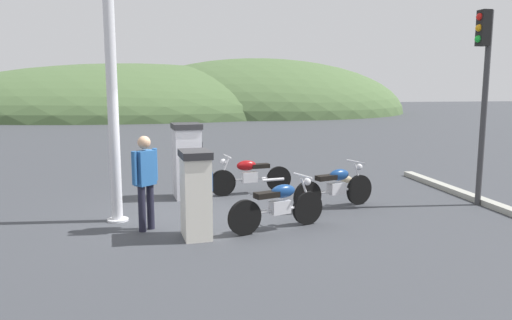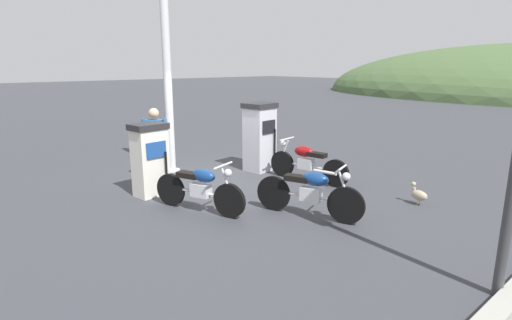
# 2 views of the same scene
# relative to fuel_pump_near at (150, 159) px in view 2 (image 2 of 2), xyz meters

# --- Properties ---
(ground_plane) EXTENTS (120.00, 120.00, 0.00)m
(ground_plane) POSITION_rel_fuel_pump_near_xyz_m (0.15, 1.51, -0.76)
(ground_plane) COLOR #383A3F
(fuel_pump_near) EXTENTS (0.56, 0.75, 1.49)m
(fuel_pump_near) POSITION_rel_fuel_pump_near_xyz_m (0.00, 0.00, 0.00)
(fuel_pump_near) COLOR silver
(fuel_pump_near) RESTS_ON ground
(fuel_pump_far) EXTENTS (0.70, 0.78, 1.71)m
(fuel_pump_far) POSITION_rel_fuel_pump_near_xyz_m (-0.00, 3.01, 0.11)
(fuel_pump_far) COLOR silver
(fuel_pump_far) RESTS_ON ground
(motorcycle_near_pump) EXTENTS (1.86, 0.80, 0.95)m
(motorcycle_near_pump) POSITION_rel_fuel_pump_near_xyz_m (1.47, 0.19, -0.31)
(motorcycle_near_pump) COLOR black
(motorcycle_near_pump) RESTS_ON ground
(motorcycle_far_pump) EXTENTS (2.02, 0.59, 0.95)m
(motorcycle_far_pump) POSITION_rel_fuel_pump_near_xyz_m (1.47, 3.13, -0.30)
(motorcycle_far_pump) COLOR black
(motorcycle_far_pump) RESTS_ON ground
(motorcycle_extra) EXTENTS (1.92, 0.81, 0.96)m
(motorcycle_extra) POSITION_rel_fuel_pump_near_xyz_m (2.99, 1.47, -0.29)
(motorcycle_extra) COLOR black
(motorcycle_extra) RESTS_ON ground
(attendant_person) EXTENTS (0.47, 0.47, 1.69)m
(attendant_person) POSITION_rel_fuel_pump_near_xyz_m (-0.84, 0.58, 0.21)
(attendant_person) COLOR #1E1E2D
(attendant_person) RESTS_ON ground
(wandering_duck) EXTENTS (0.42, 0.23, 0.42)m
(wandering_duck) POSITION_rel_fuel_pump_near_xyz_m (3.98, 3.51, -0.55)
(wandering_duck) COLOR tan
(wandering_duck) RESTS_ON ground
(canopy_support_pole) EXTENTS (0.40, 0.40, 4.44)m
(canopy_support_pole) POSITION_rel_fuel_pump_near_xyz_m (-1.41, 1.30, 1.39)
(canopy_support_pole) COLOR silver
(canopy_support_pole) RESTS_ON ground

